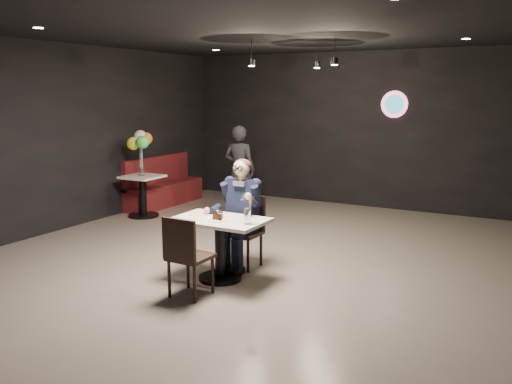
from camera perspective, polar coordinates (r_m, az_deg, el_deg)
The scene contains 17 objects.
floor at distance 7.07m, azimuth -2.15°, elevation -7.84°, with size 9.00×9.00×0.00m, color slate.
wall_sign at distance 10.57m, azimuth 14.37°, elevation 8.93°, with size 0.50×0.06×0.50m, color pink, non-canonical shape.
pendant_lights at distance 8.52m, azimuth 4.87°, elevation 14.86°, with size 1.40×1.20×0.36m, color black.
main_table at distance 6.51m, azimuth -3.82°, elevation -6.03°, with size 1.10×0.70×0.75m, color white.
chair_far at distance 6.94m, azimuth -1.38°, elevation -4.24°, with size 0.42×0.46×0.92m, color black.
chair_near at distance 6.01m, azimuth -6.90°, elevation -6.63°, with size 0.42×0.46×0.92m, color black.
seated_man at distance 6.88m, azimuth -1.39°, elevation -2.14°, with size 0.60×0.80×1.44m, color black.
dessert_plate at distance 6.30m, azimuth -4.07°, elevation -2.99°, with size 0.22×0.22×0.01m, color white.
cake_slice at distance 6.33m, azimuth -4.05°, elevation -2.52°, with size 0.11×0.09×0.07m, color black.
mint_leaf at distance 6.26m, azimuth -3.82°, elevation -2.28°, with size 0.06×0.04×0.01m, color #287C35.
sundae_glass at distance 6.13m, azimuth -0.92°, elevation -2.54°, with size 0.08×0.08×0.18m, color silver.
wafer_cone at distance 6.09m, azimuth -0.58°, elevation -1.12°, with size 0.07×0.07×0.13m, color tan.
booth_bench at distance 10.91m, azimuth -9.63°, elevation 1.14°, with size 0.48×1.93×0.97m, color #440E12.
side_table at distance 9.98m, azimuth -11.81°, elevation -0.31°, with size 0.63×0.63×0.79m, color white.
balloon_vase at distance 9.91m, azimuth -11.90°, elevation 2.10°, with size 0.09×0.09×0.14m, color silver.
balloon_bunch at distance 9.86m, azimuth -12.00°, elevation 4.56°, with size 0.42×0.42×0.70m, color yellow.
passerby at distance 9.98m, azimuth -1.75°, elevation 2.35°, with size 0.59×0.39×1.63m, color black.
Camera 1 is at (3.46, -5.75, 2.21)m, focal length 38.00 mm.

